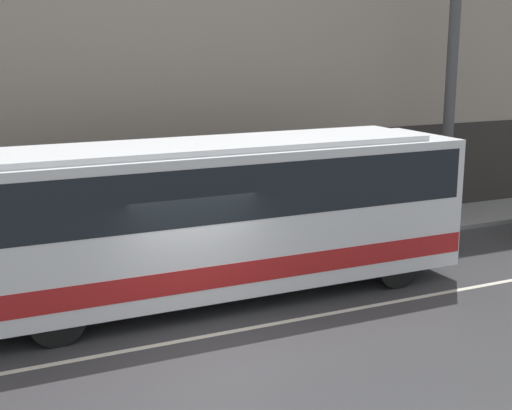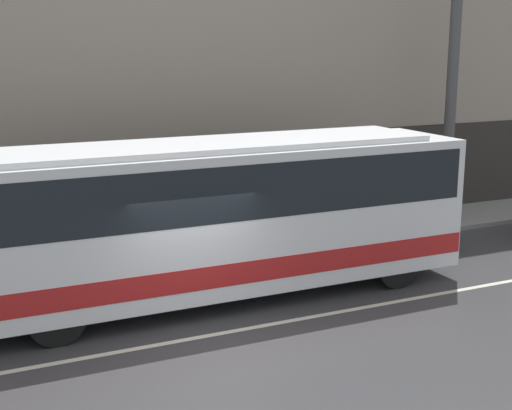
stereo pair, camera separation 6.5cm
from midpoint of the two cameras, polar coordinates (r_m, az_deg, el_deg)
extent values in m
plane|color=#38383A|center=(13.46, -3.99, -10.41)|extent=(60.00, 60.00, 0.00)
cube|color=gray|center=(18.07, -9.95, -4.21)|extent=(60.00, 2.34, 0.12)
cube|color=gray|center=(18.57, -11.74, 13.63)|extent=(60.00, 0.30, 11.28)
cube|color=#2D2B28|center=(18.82, -11.04, 0.64)|extent=(60.00, 0.06, 2.80)
cube|color=beige|center=(13.46, -3.99, -10.40)|extent=(54.00, 0.14, 0.01)
cube|color=white|center=(14.78, -4.19, -0.97)|extent=(11.37, 2.48, 2.87)
cube|color=#B21E1E|center=(15.02, -4.14, -4.25)|extent=(11.31, 2.51, 0.45)
cube|color=black|center=(14.63, -4.24, 1.74)|extent=(11.03, 2.50, 1.09)
cube|color=orange|center=(17.33, 13.47, 4.96)|extent=(0.12, 1.86, 0.28)
cube|color=white|center=(14.50, -4.29, 4.78)|extent=(9.67, 2.11, 0.12)
cylinder|color=black|center=(16.11, 11.05, -4.68)|extent=(1.04, 0.28, 1.04)
cylinder|color=black|center=(17.82, 6.97, -2.82)|extent=(1.04, 0.28, 1.04)
cylinder|color=black|center=(13.36, -15.80, -8.67)|extent=(1.04, 0.28, 1.04)
cylinder|color=black|center=(15.38, -17.16, -5.88)|extent=(1.04, 0.28, 1.04)
cylinder|color=#4C4C4F|center=(21.41, 15.19, 8.57)|extent=(0.32, 0.32, 7.49)
camera|label=1|loc=(0.03, -90.12, -0.03)|focal=50.00mm
camera|label=2|loc=(0.03, 89.88, 0.03)|focal=50.00mm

